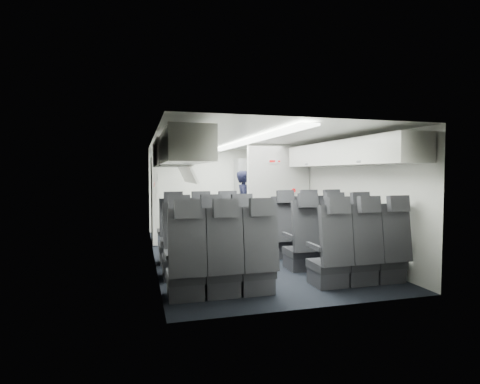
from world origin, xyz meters
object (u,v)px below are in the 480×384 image
boarding_door (154,199)px  flight_attendant (245,205)px  seat_row_rear (295,260)px  galley_unit (252,195)px  seat_row_front (254,237)px  seat_row_mid (271,246)px  carry_on_bag (170,157)px

boarding_door → flight_attendant: size_ratio=1.17×
seat_row_rear → galley_unit: (0.95, 5.05, 0.55)m
boarding_door → seat_row_front: bearing=-51.8°
seat_row_mid → galley_unit: size_ratio=1.75×
galley_unit → flight_attendant: galley_unit is taller
seat_row_mid → boarding_door: size_ratio=1.79×
seat_row_rear → seat_row_front: bearing=90.0°
galley_unit → carry_on_bag: size_ratio=4.59×
seat_row_front → galley_unit: (0.95, 3.25, 0.55)m
flight_attendant → carry_on_bag: (-1.82, -1.84, 1.01)m
seat_row_mid → flight_attendant: bearing=82.5°
seat_row_mid → boarding_door: 3.45m
boarding_door → carry_on_bag: (0.19, -2.05, 0.85)m
seat_row_mid → boarding_door: boarding_door is taller
seat_row_mid → seat_row_rear: same height
galley_unit → seat_row_mid: bearing=-102.9°
seat_row_front → carry_on_bag: (-1.45, 0.04, 1.40)m
carry_on_bag → seat_row_rear: bearing=-70.6°
seat_row_front → boarding_door: size_ratio=1.79×
seat_row_front → boarding_door: (-1.64, 2.09, 0.55)m
seat_row_mid → seat_row_rear: size_ratio=1.00×
seat_row_mid → seat_row_rear: 0.90m
seat_row_rear → flight_attendant: bearing=84.3°
seat_row_rear → galley_unit: bearing=79.4°
seat_row_rear → carry_on_bag: bearing=128.2°
galley_unit → carry_on_bag: bearing=-126.7°
seat_row_rear → carry_on_bag: (-1.45, 1.84, 1.40)m
seat_row_mid → galley_unit: 4.30m
galley_unit → flight_attendant: size_ratio=1.20×
seat_row_mid → seat_row_rear: (0.00, -0.90, 0.00)m
boarding_door → carry_on_bag: bearing=-84.7°
seat_row_mid → seat_row_rear: bearing=-90.0°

